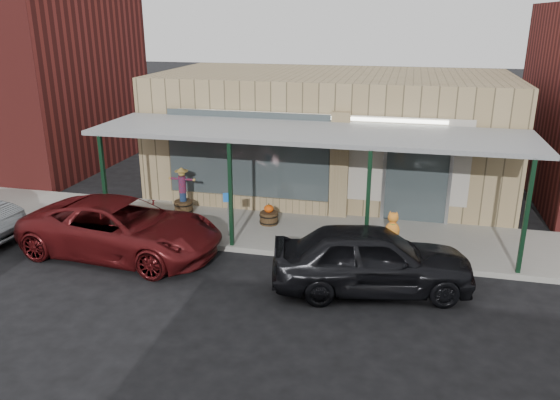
% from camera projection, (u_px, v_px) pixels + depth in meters
% --- Properties ---
extents(ground, '(120.00, 120.00, 0.00)m').
position_uv_depth(ground, '(278.00, 294.00, 12.56)').
color(ground, black).
rests_on(ground, ground).
extents(sidewalk, '(40.00, 3.20, 0.15)m').
position_uv_depth(sidewalk, '(307.00, 233.00, 15.85)').
color(sidewalk, gray).
rests_on(sidewalk, ground).
extents(storefront, '(12.00, 6.25, 4.20)m').
position_uv_depth(storefront, '(331.00, 133.00, 19.40)').
color(storefront, '#97815C').
rests_on(storefront, ground).
extents(awning, '(12.00, 3.00, 3.04)m').
position_uv_depth(awning, '(308.00, 134.00, 14.87)').
color(awning, slate).
rests_on(awning, ground).
extents(block_buildings_near, '(61.00, 8.00, 8.00)m').
position_uv_depth(block_buildings_near, '(393.00, 84.00, 19.38)').
color(block_buildings_near, maroon).
rests_on(block_buildings_near, ground).
extents(barrel_scarecrow, '(0.89, 0.70, 1.48)m').
position_uv_depth(barrel_scarecrow, '(183.00, 197.00, 17.16)').
color(barrel_scarecrow, '#48371C').
rests_on(barrel_scarecrow, sidewalk).
extents(barrel_pumpkin, '(0.64, 0.64, 0.64)m').
position_uv_depth(barrel_pumpkin, '(269.00, 216.00, 16.31)').
color(barrel_pumpkin, '#48371C').
rests_on(barrel_pumpkin, sidewalk).
extents(handicap_sign, '(0.25, 0.11, 1.27)m').
position_uv_depth(handicap_sign, '(228.00, 208.00, 15.25)').
color(handicap_sign, gray).
rests_on(handicap_sign, sidewalk).
extents(parked_sedan, '(4.88, 2.79, 1.63)m').
position_uv_depth(parked_sedan, '(372.00, 258.00, 12.55)').
color(parked_sedan, black).
rests_on(parked_sedan, ground).
extents(car_maroon, '(5.55, 2.93, 1.49)m').
position_uv_depth(car_maroon, '(122.00, 228.00, 14.44)').
color(car_maroon, '#541012').
rests_on(car_maroon, ground).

